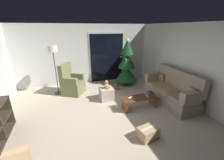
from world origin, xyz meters
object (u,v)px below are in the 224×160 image
at_px(coffee_table, 140,101).
at_px(cardboard_box_taped_mid_floor, 148,133).
at_px(remote_white, 130,98).
at_px(teddy_bear_chestnut_by_tree, 117,87).
at_px(cell_phone, 150,92).
at_px(book_stack, 150,94).
at_px(couch, 172,91).
at_px(ottoman, 106,94).
at_px(remote_graphite, 134,99).
at_px(floor_lamp, 53,53).
at_px(christmas_tree, 127,65).
at_px(armchair, 72,83).
at_px(teddy_bear_honey, 107,85).

relative_size(coffee_table, cardboard_box_taped_mid_floor, 2.23).
height_order(remote_white, teddy_bear_chestnut_by_tree, remote_white).
relative_size(remote_white, cell_phone, 1.08).
relative_size(book_stack, cell_phone, 1.87).
height_order(couch, coffee_table, couch).
xyz_separation_m(book_stack, ottoman, (-1.13, 0.89, -0.22)).
height_order(remote_graphite, floor_lamp, floor_lamp).
height_order(christmas_tree, teddy_bear_chestnut_by_tree, christmas_tree).
bearing_deg(cell_phone, armchair, 112.65).
height_order(cell_phone, armchair, armchair).
xyz_separation_m(floor_lamp, cardboard_box_taped_mid_floor, (1.92, -3.15, -1.37)).
distance_m(remote_graphite, armchair, 2.45).
bearing_deg(couch, armchair, 150.22).
xyz_separation_m(floor_lamp, ottoman, (1.58, -1.07, -1.30)).
bearing_deg(armchair, coffee_table, -43.07).
bearing_deg(teddy_bear_chestnut_by_tree, floor_lamp, 169.72).
bearing_deg(remote_graphite, coffee_table, -171.27).
bearing_deg(floor_lamp, ottoman, -34.24).
height_order(remote_graphite, armchair, armchair).
xyz_separation_m(remote_white, teddy_bear_honey, (-0.49, 0.80, 0.16)).
height_order(remote_white, cardboard_box_taped_mid_floor, remote_white).
height_order(book_stack, christmas_tree, christmas_tree).
xyz_separation_m(floor_lamp, teddy_bear_chestnut_by_tree, (2.21, -0.40, -1.38)).
relative_size(coffee_table, armchair, 0.97).
distance_m(cell_phone, floor_lamp, 3.49).
bearing_deg(teddy_bear_honey, cardboard_box_taped_mid_floor, -80.71).
height_order(book_stack, floor_lamp, floor_lamp).
xyz_separation_m(teddy_bear_chestnut_by_tree, cardboard_box_taped_mid_floor, (-0.29, -2.75, 0.01)).
distance_m(book_stack, armchair, 2.83).
xyz_separation_m(cell_phone, christmas_tree, (0.08, 1.94, 0.37)).
bearing_deg(cardboard_box_taped_mid_floor, remote_graphite, 79.27).
height_order(remote_graphite, ottoman, ottoman).
xyz_separation_m(armchair, cardboard_box_taped_mid_floor, (1.42, -2.96, -0.27)).
xyz_separation_m(remote_graphite, teddy_bear_honey, (-0.55, 0.94, 0.16)).
bearing_deg(book_stack, teddy_bear_chestnut_by_tree, 107.49).
height_order(floor_lamp, teddy_bear_chestnut_by_tree, floor_lamp).
distance_m(ottoman, teddy_bear_chestnut_by_tree, 0.93).
bearing_deg(christmas_tree, couch, -68.14).
relative_size(cell_phone, floor_lamp, 0.08).
distance_m(armchair, ottoman, 1.40).
relative_size(couch, cardboard_box_taped_mid_floor, 3.93).
bearing_deg(couch, floor_lamp, 151.50).
height_order(cell_phone, floor_lamp, floor_lamp).
relative_size(coffee_table, ottoman, 2.50).
relative_size(coffee_table, remote_graphite, 7.05).
xyz_separation_m(remote_graphite, christmas_tree, (0.65, 2.00, 0.50)).
xyz_separation_m(ottoman, teddy_bear_honey, (0.01, -0.01, 0.33)).
relative_size(coffee_table, teddy_bear_chestnut_by_tree, 3.86).
distance_m(couch, teddy_bear_chestnut_by_tree, 2.06).
xyz_separation_m(christmas_tree, armchair, (-2.28, -0.16, -0.48)).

